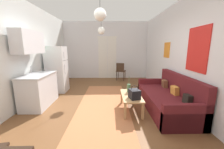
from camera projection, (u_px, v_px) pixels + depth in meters
ground_plane at (103, 111)px, 3.57m from camera, size 4.84×8.07×0.10m
wall_back at (106, 51)px, 6.99m from camera, size 4.44×0.13×2.87m
wall_right at (190, 54)px, 3.32m from camera, size 0.12×7.67×2.87m
wall_left at (12, 54)px, 3.24m from camera, size 0.12×7.67×2.87m
area_rug at (103, 105)px, 3.81m from camera, size 1.35×3.72×0.01m
couch at (168, 99)px, 3.52m from camera, size 0.93×2.14×0.90m
coffee_table at (131, 97)px, 3.41m from camera, size 0.48×0.98×0.42m
bamboo_vase at (129, 88)px, 3.59m from camera, size 0.10×0.10×0.44m
handbag at (134, 94)px, 3.14m from camera, size 0.27×0.30×0.32m
refrigerator at (57, 69)px, 4.85m from camera, size 0.66×0.60×1.63m
kitchen_counter at (37, 79)px, 3.66m from camera, size 0.61×1.15×2.02m
accent_chair at (121, 70)px, 6.58m from camera, size 0.52×0.51×0.86m
pendant_lamp_near at (100, 15)px, 2.74m from camera, size 0.25×0.25×0.75m
pendant_lamp_far at (101, 31)px, 4.81m from camera, size 0.26×0.26×0.82m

